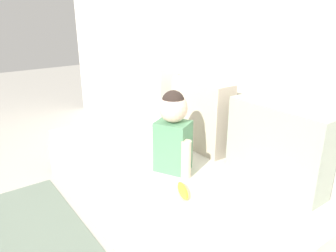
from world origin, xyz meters
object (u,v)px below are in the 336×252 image
toddler (173,131)px  throw_pillow_right (277,146)px  couch (161,186)px  banana (183,191)px  throw_pillow_left (152,95)px  throw_pillow_center (201,115)px

toddler → throw_pillow_right: bearing=37.8°
couch → banana: size_ratio=11.47×
couch → toddler: (0.15, -0.02, 0.44)m
throw_pillow_right → banana: 0.55m
throw_pillow_left → banana: 1.14m
toddler → banana: 0.36m
couch → throw_pillow_right: 0.81m
throw_pillow_left → throw_pillow_center: throw_pillow_left is taller
throw_pillow_left → throw_pillow_center: bearing=0.0°
throw_pillow_left → throw_pillow_right: size_ratio=0.87×
throw_pillow_left → banana: size_ratio=2.91×
throw_pillow_left → throw_pillow_center: (0.60, 0.00, -0.01)m
couch → banana: bearing=-19.6°
throw_pillow_center → toddler: toddler is taller
banana → throw_pillow_right: bearing=66.9°
throw_pillow_center → couch: bearing=-90.0°
throw_pillow_left → banana: (1.01, -0.48, -0.23)m
throw_pillow_right → throw_pillow_left: bearing=180.0°
throw_pillow_left → throw_pillow_right: (1.21, 0.00, -0.02)m
throw_pillow_right → banana: bearing=-113.1°
banana → toddler: bearing=153.7°
throw_pillow_left → toddler: size_ratio=1.02×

